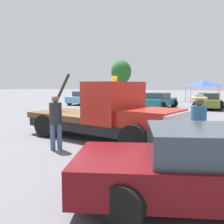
# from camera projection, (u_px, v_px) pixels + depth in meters

# --- Properties ---
(ground_plane) EXTENTS (160.00, 160.00, 0.00)m
(ground_plane) POSITION_uv_depth(u_px,v_px,m) (100.00, 139.00, 9.50)
(ground_plane) COLOR slate
(tow_truck) EXTENTS (6.44, 3.08, 2.51)m
(tow_truck) POSITION_uv_depth(u_px,v_px,m) (108.00, 115.00, 9.17)
(tow_truck) COLOR black
(tow_truck) RESTS_ON ground
(person_near_truck) EXTENTS (0.40, 0.40, 1.82)m
(person_near_truck) POSITION_uv_depth(u_px,v_px,m) (198.00, 124.00, 6.33)
(person_near_truck) COLOR #38383D
(person_near_truck) RESTS_ON ground
(person_at_hood) EXTENTS (0.38, 0.38, 1.73)m
(person_at_hood) POSITION_uv_depth(u_px,v_px,m) (56.00, 119.00, 7.79)
(person_at_hood) COLOR #475B84
(person_at_hood) RESTS_ON ground
(parked_car_skyblue) EXTENTS (2.64, 4.87, 1.34)m
(parked_car_skyblue) POSITION_uv_depth(u_px,v_px,m) (85.00, 98.00, 26.03)
(parked_car_skyblue) COLOR #669ED1
(parked_car_skyblue) RESTS_ON ground
(parked_car_tan) EXTENTS (2.80, 4.54, 1.34)m
(parked_car_tan) POSITION_uv_depth(u_px,v_px,m) (122.00, 99.00, 24.14)
(parked_car_tan) COLOR tan
(parked_car_tan) RESTS_ON ground
(parked_car_teal) EXTENTS (2.64, 4.65, 1.34)m
(parked_car_teal) POSITION_uv_depth(u_px,v_px,m) (159.00, 101.00, 21.75)
(parked_car_teal) COLOR #196670
(parked_car_teal) RESTS_ON ground
(parked_car_olive) EXTENTS (2.57, 4.55, 1.34)m
(parked_car_olive) POSITION_uv_depth(u_px,v_px,m) (209.00, 101.00, 21.05)
(parked_car_olive) COLOR olive
(parked_car_olive) RESTS_ON ground
(canopy_tent_blue) EXTENTS (3.47, 3.47, 2.54)m
(canopy_tent_blue) POSITION_uv_depth(u_px,v_px,m) (204.00, 83.00, 29.31)
(canopy_tent_blue) COLOR #9E9EA3
(canopy_tent_blue) RESTS_ON ground
(tree_right) EXTENTS (3.50, 3.50, 6.26)m
(tree_right) POSITION_uv_depth(u_px,v_px,m) (121.00, 72.00, 43.18)
(tree_right) COLOR brown
(tree_right) RESTS_ON ground
(traffic_cone) EXTENTS (0.40, 0.40, 0.55)m
(traffic_cone) POSITION_uv_depth(u_px,v_px,m) (171.00, 118.00, 13.60)
(traffic_cone) COLOR black
(traffic_cone) RESTS_ON ground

